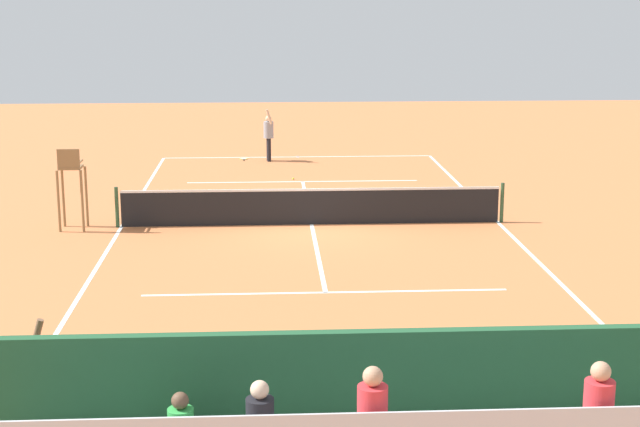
# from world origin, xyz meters

# --- Properties ---
(ground_plane) EXTENTS (60.00, 60.00, 0.00)m
(ground_plane) POSITION_xyz_m (0.00, 0.00, 0.00)
(ground_plane) COLOR #D17542
(court_line_markings) EXTENTS (10.10, 22.20, 0.01)m
(court_line_markings) POSITION_xyz_m (0.00, -0.04, 0.00)
(court_line_markings) COLOR white
(court_line_markings) RESTS_ON ground
(tennis_net) EXTENTS (10.30, 0.10, 1.07)m
(tennis_net) POSITION_xyz_m (0.00, 0.00, 0.50)
(tennis_net) COLOR black
(tennis_net) RESTS_ON ground
(backdrop_wall) EXTENTS (18.00, 0.16, 2.00)m
(backdrop_wall) POSITION_xyz_m (0.00, 14.00, 1.00)
(backdrop_wall) COLOR #235633
(backdrop_wall) RESTS_ON ground
(umpire_chair) EXTENTS (0.67, 0.67, 2.14)m
(umpire_chair) POSITION_xyz_m (6.20, 0.21, 1.31)
(umpire_chair) COLOR olive
(umpire_chair) RESTS_ON ground
(courtside_bench) EXTENTS (1.80, 0.40, 0.93)m
(courtside_bench) POSITION_xyz_m (-1.54, 13.27, 0.56)
(courtside_bench) COLOR #33383D
(courtside_bench) RESTS_ON ground
(tennis_player) EXTENTS (0.40, 0.55, 1.93)m
(tennis_player) POSITION_xyz_m (1.09, -10.15, 1.02)
(tennis_player) COLOR black
(tennis_player) RESTS_ON ground
(tennis_racket) EXTENTS (0.32, 0.57, 0.03)m
(tennis_racket) POSITION_xyz_m (2.02, -10.59, 0.01)
(tennis_racket) COLOR black
(tennis_racket) RESTS_ON ground
(tennis_ball_near) EXTENTS (0.07, 0.07, 0.07)m
(tennis_ball_near) POSITION_xyz_m (0.30, -6.45, 0.03)
(tennis_ball_near) COLOR #CCDB33
(tennis_ball_near) RESTS_ON ground
(line_judge) EXTENTS (0.40, 0.55, 1.93)m
(line_judge) POSITION_xyz_m (4.19, 13.31, 1.02)
(line_judge) COLOR #232328
(line_judge) RESTS_ON ground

